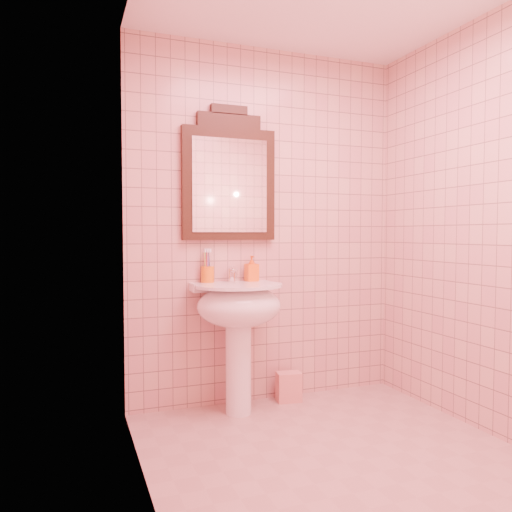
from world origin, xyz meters
name	(u,v)px	position (x,y,z in m)	size (l,w,h in m)	color
floor	(345,463)	(0.00, 0.00, 0.00)	(2.20, 2.20, 0.00)	tan
back_wall	(267,226)	(0.00, 1.10, 1.25)	(2.00, 0.02, 2.50)	#D6A795
pedestal_sink	(239,315)	(-0.29, 0.87, 0.66)	(0.58, 0.58, 0.86)	white
faucet	(232,274)	(-0.29, 1.01, 0.92)	(0.04, 0.16, 0.11)	white
mirror	(229,178)	(-0.29, 1.07, 1.58)	(0.66, 0.06, 0.92)	black
toothbrush_cup	(208,274)	(-0.45, 1.05, 0.92)	(0.09, 0.09, 0.21)	orange
soap_dispenser	(252,268)	(-0.14, 1.03, 0.95)	(0.08, 0.08, 0.18)	orange
towel	(289,387)	(0.12, 0.98, 0.10)	(0.17, 0.11, 0.21)	#DB9B81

